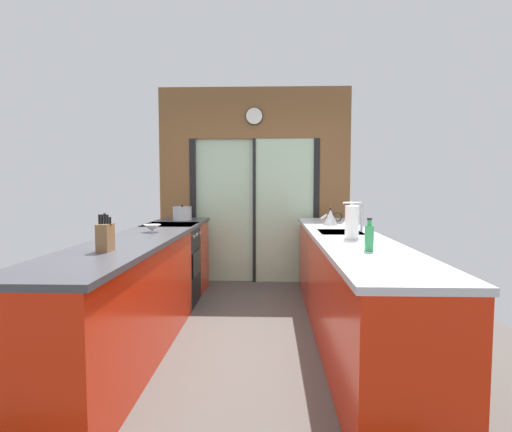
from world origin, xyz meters
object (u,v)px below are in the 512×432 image
object	(u,v)px
stock_pot	(182,213)
paper_towel_roll	(352,223)
kettle	(331,217)
soap_bottle	(369,237)
oven_range	(171,265)
mixing_bowl	(152,228)
knife_block	(105,237)

from	to	relation	value
stock_pot	paper_towel_roll	world-z (taller)	paper_towel_roll
kettle	soap_bottle	xyz separation A→B (m)	(-0.00, -1.81, 0.01)
oven_range	stock_pot	xyz separation A→B (m)	(0.02, 0.55, 0.55)
mixing_bowl	kettle	xyz separation A→B (m)	(1.78, 0.76, 0.05)
knife_block	paper_towel_roll	size ratio (longest dim) A/B	0.84
stock_pot	kettle	xyz separation A→B (m)	(1.78, -0.59, 0.00)
mixing_bowl	knife_block	distance (m)	1.12
mixing_bowl	oven_range	bearing A→B (deg)	91.32
stock_pot	soap_bottle	distance (m)	2.98
kettle	knife_block	bearing A→B (deg)	-133.52
soap_bottle	paper_towel_roll	distance (m)	0.60
oven_range	mixing_bowl	distance (m)	0.94
knife_block	paper_towel_roll	xyz separation A→B (m)	(1.78, 0.67, 0.04)
mixing_bowl	paper_towel_roll	bearing A→B (deg)	-14.17
knife_block	soap_bottle	distance (m)	1.78
mixing_bowl	soap_bottle	distance (m)	2.07
knife_block	kettle	xyz separation A→B (m)	(1.78, 1.88, -0.01)
mixing_bowl	soap_bottle	world-z (taller)	soap_bottle
mixing_bowl	paper_towel_roll	world-z (taller)	paper_towel_roll
mixing_bowl	knife_block	bearing A→B (deg)	-90.00
mixing_bowl	soap_bottle	xyz separation A→B (m)	(1.78, -1.05, 0.05)
mixing_bowl	kettle	bearing A→B (deg)	22.99
knife_block	stock_pot	xyz separation A→B (m)	(0.00, 2.46, -0.01)
oven_range	knife_block	size ratio (longest dim) A/B	3.57
oven_range	stock_pot	bearing A→B (deg)	88.06
kettle	soap_bottle	bearing A→B (deg)	-90.07
paper_towel_roll	stock_pot	bearing A→B (deg)	134.81
stock_pot	kettle	bearing A→B (deg)	-18.22
mixing_bowl	kettle	world-z (taller)	kettle
knife_block	paper_towel_roll	bearing A→B (deg)	20.66
knife_block	stock_pot	size ratio (longest dim) A/B	1.09
mixing_bowl	soap_bottle	bearing A→B (deg)	-30.56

